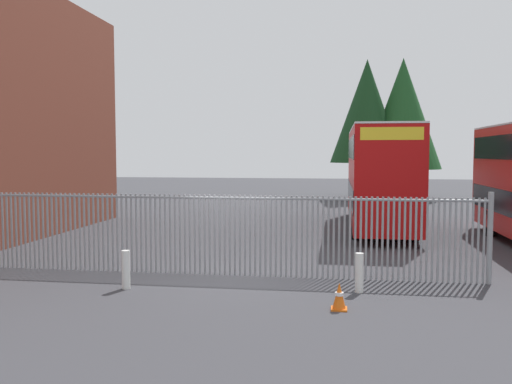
# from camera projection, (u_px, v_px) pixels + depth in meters

# --- Properties ---
(ground_plane) EXTENTS (100.00, 100.00, 0.00)m
(ground_plane) POSITION_uv_depth(u_px,v_px,m) (270.00, 233.00, 22.75)
(ground_plane) COLOR #3D3D42
(palisade_fence) EXTENTS (14.84, 0.14, 2.35)m
(palisade_fence) POSITION_uv_depth(u_px,v_px,m) (207.00, 232.00, 14.88)
(palisade_fence) COLOR gray
(palisade_fence) RESTS_ON ground
(double_decker_bus_behind_fence_left) EXTENTS (2.54, 10.81, 4.42)m
(double_decker_bus_behind_fence_left) POSITION_uv_depth(u_px,v_px,m) (379.00, 174.00, 24.01)
(double_decker_bus_behind_fence_left) COLOR #B70C0C
(double_decker_bus_behind_fence_left) RESTS_ON ground
(bollard_near_left) EXTENTS (0.20, 0.20, 0.95)m
(bollard_near_left) POSITION_uv_depth(u_px,v_px,m) (126.00, 270.00, 13.35)
(bollard_near_left) COLOR silver
(bollard_near_left) RESTS_ON ground
(bollard_center_front) EXTENTS (0.20, 0.20, 0.95)m
(bollard_center_front) POSITION_uv_depth(u_px,v_px,m) (359.00, 273.00, 13.00)
(bollard_center_front) COLOR silver
(bollard_center_front) RESTS_ON ground
(traffic_cone_by_gate) EXTENTS (0.34, 0.34, 0.59)m
(traffic_cone_by_gate) POSITION_uv_depth(u_px,v_px,m) (339.00, 296.00, 11.56)
(traffic_cone_by_gate) COLOR orange
(traffic_cone_by_gate) RESTS_ON ground
(tree_tall_back) EXTENTS (5.12, 5.12, 9.98)m
(tree_tall_back) POSITION_uv_depth(u_px,v_px,m) (367.00, 111.00, 38.73)
(tree_tall_back) COLOR #4C3823
(tree_tall_back) RESTS_ON ground
(tree_short_side) EXTENTS (5.46, 5.46, 10.03)m
(tree_short_side) POSITION_uv_depth(u_px,v_px,m) (403.00, 114.00, 38.53)
(tree_short_side) COLOR #4C3823
(tree_short_side) RESTS_ON ground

